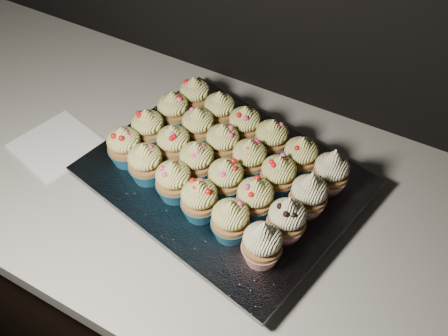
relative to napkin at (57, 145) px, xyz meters
name	(u,v)px	position (x,y,z in m)	size (l,w,h in m)	color
cabinet	(143,266)	(0.10, 0.06, -0.47)	(2.40, 0.60, 0.86)	black
worktop	(117,150)	(0.10, 0.06, -0.02)	(2.44, 0.64, 0.04)	beige
napkin	(57,145)	(0.00, 0.00, 0.00)	(0.15, 0.15, 0.00)	white
baking_tray	(224,182)	(0.34, 0.07, 0.01)	(0.42, 0.32, 0.02)	black
foil_lining	(224,176)	(0.34, 0.07, 0.03)	(0.46, 0.36, 0.01)	silver
cupcake_0	(125,146)	(0.17, 0.01, 0.07)	(0.06, 0.06, 0.08)	#1B5F7F
cupcake_1	(146,163)	(0.23, 0.00, 0.07)	(0.06, 0.06, 0.08)	#1B5F7F
cupcake_2	(174,181)	(0.29, -0.01, 0.07)	(0.06, 0.06, 0.08)	#1B5F7F
cupcake_3	(199,200)	(0.35, -0.03, 0.07)	(0.06, 0.06, 0.08)	#1B5F7F
cupcake_4	(230,220)	(0.42, -0.04, 0.07)	(0.06, 0.06, 0.08)	#1B5F7F
cupcake_5	(262,244)	(0.48, -0.05, 0.07)	(0.06, 0.06, 0.10)	#A31816
cupcake_6	(148,129)	(0.18, 0.07, 0.07)	(0.06, 0.06, 0.08)	#1B5F7F
cupcake_7	(174,144)	(0.25, 0.06, 0.07)	(0.06, 0.06, 0.08)	#1B5F7F
cupcake_8	(197,161)	(0.30, 0.04, 0.07)	(0.06, 0.06, 0.08)	#1B5F7F
cupcake_9	(226,178)	(0.37, 0.03, 0.07)	(0.06, 0.06, 0.08)	#1B5F7F
cupcake_10	(255,198)	(0.43, 0.02, 0.07)	(0.06, 0.06, 0.08)	#1B5F7F
cupcake_11	(287,219)	(0.49, 0.01, 0.07)	(0.06, 0.06, 0.10)	#A31816
cupcake_12	(173,111)	(0.20, 0.14, 0.07)	(0.06, 0.06, 0.08)	#1B5F7F
cupcake_13	(198,127)	(0.26, 0.12, 0.07)	(0.06, 0.06, 0.08)	#1B5F7F
cupcake_14	(223,143)	(0.32, 0.11, 0.07)	(0.06, 0.06, 0.08)	#1B5F7F
cupcake_15	(249,159)	(0.38, 0.10, 0.07)	(0.06, 0.06, 0.08)	#1B5F7F
cupcake_16	(278,175)	(0.44, 0.09, 0.07)	(0.06, 0.06, 0.08)	#1B5F7F
cupcake_17	(309,195)	(0.50, 0.07, 0.07)	(0.06, 0.06, 0.10)	#A31816
cupcake_18	(195,96)	(0.21, 0.19, 0.07)	(0.06, 0.06, 0.08)	#1B5F7F
cupcake_19	(220,111)	(0.27, 0.18, 0.07)	(0.06, 0.06, 0.08)	#1B5F7F
cupcake_20	(245,125)	(0.33, 0.17, 0.07)	(0.06, 0.06, 0.08)	#1B5F7F
cupcake_21	(271,139)	(0.39, 0.16, 0.07)	(0.06, 0.06, 0.08)	#1B5F7F
cupcake_22	(301,156)	(0.46, 0.14, 0.07)	(0.06, 0.06, 0.08)	#1B5F7F
cupcake_23	(331,172)	(0.52, 0.13, 0.07)	(0.06, 0.06, 0.10)	#A31816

